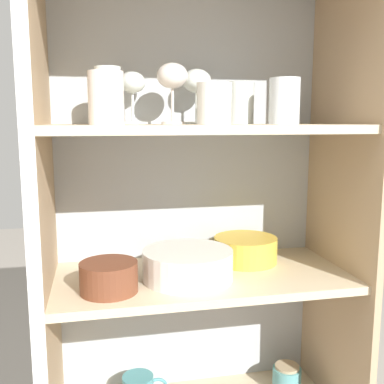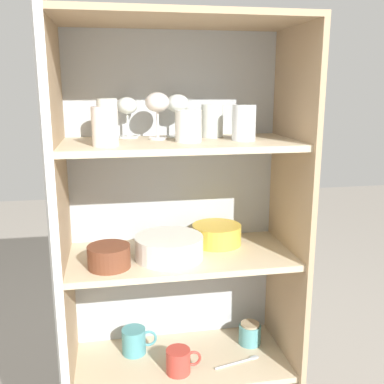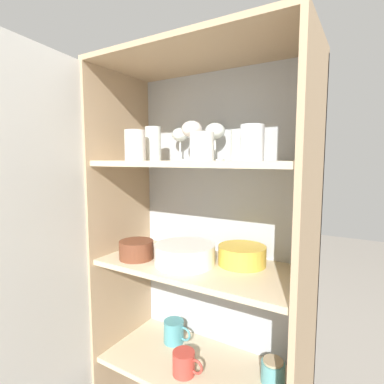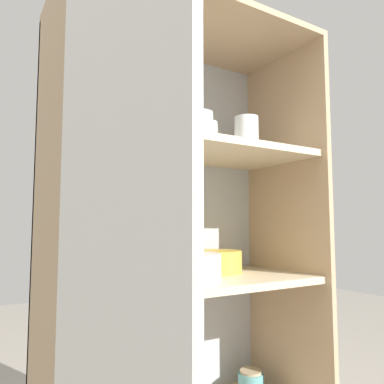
% 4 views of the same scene
% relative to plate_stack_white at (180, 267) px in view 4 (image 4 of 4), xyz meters
% --- Properties ---
extents(cupboard_back_panel, '(0.76, 0.02, 1.46)m').
position_rel_plate_stack_white_xyz_m(cupboard_back_panel, '(0.04, 0.21, -0.05)').
color(cupboard_back_panel, '#B2B7BC').
rests_on(cupboard_back_panel, ground_plane).
extents(cupboard_side_left, '(0.02, 0.37, 1.46)m').
position_rel_plate_stack_white_xyz_m(cupboard_side_left, '(-0.33, 0.03, -0.05)').
color(cupboard_side_left, tan).
rests_on(cupboard_side_left, ground_plane).
extents(cupboard_side_right, '(0.02, 0.37, 1.46)m').
position_rel_plate_stack_white_xyz_m(cupboard_side_right, '(0.41, 0.03, -0.05)').
color(cupboard_side_right, tan).
rests_on(cupboard_side_right, ground_plane).
extents(cupboard_top_panel, '(0.76, 0.37, 0.02)m').
position_rel_plate_stack_white_xyz_m(cupboard_top_panel, '(0.04, 0.03, 0.69)').
color(cupboard_top_panel, tan).
rests_on(cupboard_top_panel, cupboard_side_left).
extents(shelf_board_middle, '(0.72, 0.34, 0.02)m').
position_rel_plate_stack_white_xyz_m(shelf_board_middle, '(0.04, 0.03, -0.05)').
color(shelf_board_middle, beige).
extents(shelf_board_upper, '(0.72, 0.34, 0.02)m').
position_rel_plate_stack_white_xyz_m(shelf_board_upper, '(0.04, 0.03, 0.32)').
color(shelf_board_upper, beige).
extents(cupboard_door, '(0.07, 0.37, 1.46)m').
position_rel_plate_stack_white_xyz_m(cupboard_door, '(-0.31, -0.34, -0.05)').
color(cupboard_door, silver).
rests_on(cupboard_door, ground_plane).
extents(tumbler_glass_0, '(0.07, 0.07, 0.11)m').
position_rel_plate_stack_white_xyz_m(tumbler_glass_0, '(-0.18, -0.05, 0.39)').
color(tumbler_glass_0, silver).
rests_on(tumbler_glass_0, shelf_board_upper).
extents(tumbler_glass_1, '(0.07, 0.07, 0.11)m').
position_rel_plate_stack_white_xyz_m(tumbler_glass_1, '(0.24, 0.01, 0.39)').
color(tumbler_glass_1, white).
rests_on(tumbler_glass_1, shelf_board_upper).
extents(tumbler_glass_2, '(0.06, 0.06, 0.13)m').
position_rel_plate_stack_white_xyz_m(tumbler_glass_2, '(-0.18, 0.05, 0.40)').
color(tumbler_glass_2, white).
rests_on(tumbler_glass_2, shelf_board_upper).
extents(tumbler_glass_3, '(0.07, 0.07, 0.11)m').
position_rel_plate_stack_white_xyz_m(tumbler_glass_3, '(0.16, 0.11, 0.39)').
color(tumbler_glass_3, white).
rests_on(tumbler_glass_3, shelf_board_upper).
extents(tumbler_glass_4, '(0.08, 0.08, 0.09)m').
position_rel_plate_stack_white_xyz_m(tumbler_glass_4, '(0.06, 0.01, 0.38)').
color(tumbler_glass_4, white).
rests_on(tumbler_glass_4, shelf_board_upper).
extents(wine_glass_0, '(0.08, 0.08, 0.15)m').
position_rel_plate_stack_white_xyz_m(wine_glass_0, '(-0.02, 0.08, 0.44)').
color(wine_glass_0, silver).
rests_on(wine_glass_0, shelf_board_upper).
extents(wine_glass_1, '(0.07, 0.07, 0.13)m').
position_rel_plate_stack_white_xyz_m(wine_glass_1, '(-0.11, 0.15, 0.43)').
color(wine_glass_1, white).
rests_on(wine_glass_1, shelf_board_upper).
extents(wine_glass_2, '(0.08, 0.08, 0.14)m').
position_rel_plate_stack_white_xyz_m(wine_glass_2, '(0.05, 0.13, 0.43)').
color(wine_glass_2, white).
rests_on(wine_glass_2, shelf_board_upper).
extents(plate_stack_white, '(0.22, 0.22, 0.07)m').
position_rel_plate_stack_white_xyz_m(plate_stack_white, '(0.00, 0.00, 0.00)').
color(plate_stack_white, white).
rests_on(plate_stack_white, shelf_board_middle).
extents(mixing_bowl_large, '(0.17, 0.17, 0.07)m').
position_rel_plate_stack_white_xyz_m(mixing_bowl_large, '(0.18, 0.10, 0.00)').
color(mixing_bowl_large, gold).
rests_on(mixing_bowl_large, shelf_board_middle).
extents(serving_bowl_small, '(0.13, 0.13, 0.07)m').
position_rel_plate_stack_white_xyz_m(serving_bowl_small, '(-0.19, -0.04, 0.00)').
color(serving_bowl_small, brown).
rests_on(serving_bowl_small, shelf_board_middle).
extents(storage_jar, '(0.08, 0.08, 0.08)m').
position_rel_plate_stack_white_xyz_m(storage_jar, '(0.31, 0.08, -0.39)').
color(storage_jar, '#5BA3A8').
rests_on(storage_jar, shelf_board_lower).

